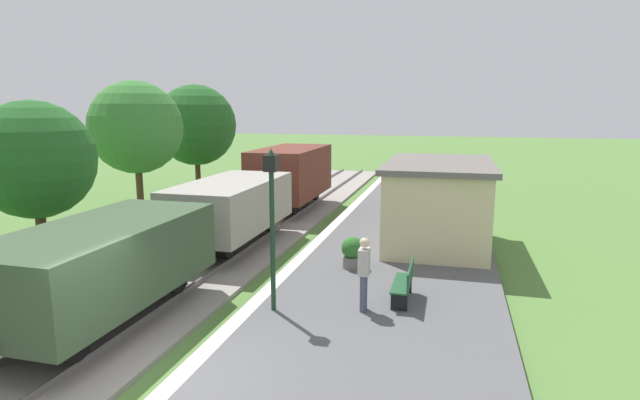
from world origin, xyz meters
The scene contains 15 objects.
ground_plane centered at (0.00, 0.00, 0.00)m, with size 160.00×160.00×0.00m, color #517A38.
platform_edge_stripe centered at (0.40, 0.00, 0.25)m, with size 0.36×60.00×0.01m, color silver.
track_ballast centered at (-2.40, 0.00, 0.06)m, with size 3.80×60.00×0.12m, color gray.
rail_near centered at (-1.68, 0.00, 0.19)m, with size 0.07×60.00×0.14m, color slate.
rail_far centered at (-3.12, 0.00, 0.19)m, with size 0.07×60.00×0.14m, color slate.
freight_train centered at (-2.40, 9.06, 1.51)m, with size 2.50×19.40×2.72m.
station_hut centered at (4.40, 10.36, 1.65)m, with size 3.50×5.80×2.78m.
bench_near_hut centered at (3.84, 4.58, 0.72)m, with size 0.42×1.50×0.91m.
bench_down_platform centered at (3.84, 14.33, 0.72)m, with size 0.42×1.50×0.91m.
person_waiting centered at (2.98, 3.78, 1.18)m, with size 0.25×0.39×1.71m.
potted_planter centered at (2.13, 6.78, 0.72)m, with size 0.64×0.64×0.92m.
lamp_post_near centered at (0.97, 3.30, 2.80)m, with size 0.28×0.28×3.70m.
tree_trackside_mid centered at (-6.24, 4.28, 3.41)m, with size 3.22×3.22×5.03m.
tree_trackside_far centered at (-7.62, 10.98, 4.01)m, with size 3.73×3.73×5.89m.
tree_field_left centered at (-8.31, 17.23, 3.88)m, with size 4.20×4.20×5.99m.
Camera 1 is at (4.80, -7.08, 4.85)m, focal length 28.48 mm.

